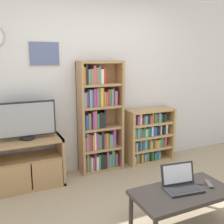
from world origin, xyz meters
TOP-DOWN VIEW (x-y plane):
  - wall_back at (-0.01, 1.74)m, footprint 6.29×0.09m
  - tv_stand at (-1.04, 1.47)m, footprint 0.87×0.42m
  - television at (-1.03, 1.50)m, footprint 0.73×0.18m
  - bookshelf_tall at (-0.02, 1.58)m, footprint 0.64×0.26m
  - bookshelf_short at (0.83, 1.56)m, footprint 0.78×0.30m
  - coffee_table at (0.22, -0.03)m, footprint 1.00×0.51m
  - laptop at (0.25, 0.03)m, footprint 0.40×0.30m
  - remote_near_laptop at (0.55, -0.04)m, footprint 0.11×0.16m

SIDE VIEW (x-z plane):
  - tv_stand at x=-1.04m, z-range 0.00..0.64m
  - coffee_table at x=0.22m, z-range 0.15..0.54m
  - remote_near_laptop at x=0.55m, z-range 0.39..0.41m
  - bookshelf_short at x=0.83m, z-range 0.00..0.87m
  - laptop at x=0.25m, z-range 0.33..0.56m
  - bookshelf_tall at x=-0.02m, z-range -0.04..1.59m
  - television at x=-1.03m, z-range 0.65..1.14m
  - wall_back at x=-0.01m, z-range 0.00..2.60m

